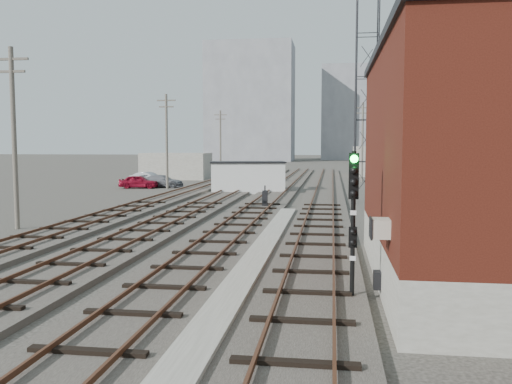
% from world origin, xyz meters
% --- Properties ---
extents(ground, '(320.00, 320.00, 0.00)m').
position_xyz_m(ground, '(0.00, 60.00, 0.00)').
color(ground, '#282621').
rests_on(ground, ground).
extents(track_right, '(3.20, 90.00, 0.39)m').
position_xyz_m(track_right, '(2.50, 39.00, 0.11)').
color(track_right, '#332D28').
rests_on(track_right, ground).
extents(track_mid_right, '(3.20, 90.00, 0.39)m').
position_xyz_m(track_mid_right, '(-1.50, 39.00, 0.11)').
color(track_mid_right, '#332D28').
rests_on(track_mid_right, ground).
extents(track_mid_left, '(3.20, 90.00, 0.39)m').
position_xyz_m(track_mid_left, '(-5.50, 39.00, 0.11)').
color(track_mid_left, '#332D28').
rests_on(track_mid_left, ground).
extents(track_left, '(3.20, 90.00, 0.39)m').
position_xyz_m(track_left, '(-9.50, 39.00, 0.11)').
color(track_left, '#332D28').
rests_on(track_left, ground).
extents(platform_curb, '(0.90, 28.00, 0.26)m').
position_xyz_m(platform_curb, '(0.50, 14.00, 0.13)').
color(platform_curb, gray).
rests_on(platform_curb, ground).
extents(brick_building, '(6.54, 12.20, 7.22)m').
position_xyz_m(brick_building, '(7.50, 12.00, 3.63)').
color(brick_building, gray).
rests_on(brick_building, ground).
extents(lattice_tower, '(1.60, 1.60, 15.00)m').
position_xyz_m(lattice_tower, '(5.50, 35.00, 7.50)').
color(lattice_tower, black).
rests_on(lattice_tower, ground).
extents(utility_pole_left_a, '(1.80, 0.24, 9.00)m').
position_xyz_m(utility_pole_left_a, '(-12.50, 20.00, 4.80)').
color(utility_pole_left_a, '#595147').
rests_on(utility_pole_left_a, ground).
extents(utility_pole_left_b, '(1.80, 0.24, 9.00)m').
position_xyz_m(utility_pole_left_b, '(-12.50, 45.00, 4.80)').
color(utility_pole_left_b, '#595147').
rests_on(utility_pole_left_b, ground).
extents(utility_pole_left_c, '(1.80, 0.24, 9.00)m').
position_xyz_m(utility_pole_left_c, '(-12.50, 70.00, 4.80)').
color(utility_pole_left_c, '#595147').
rests_on(utility_pole_left_c, ground).
extents(utility_pole_right_a, '(1.80, 0.24, 9.00)m').
position_xyz_m(utility_pole_right_a, '(6.50, 28.00, 4.80)').
color(utility_pole_right_a, '#595147').
rests_on(utility_pole_right_a, ground).
extents(utility_pole_right_b, '(1.80, 0.24, 9.00)m').
position_xyz_m(utility_pole_right_b, '(6.50, 58.00, 4.80)').
color(utility_pole_right_b, '#595147').
rests_on(utility_pole_right_b, ground).
extents(apartment_left, '(22.00, 14.00, 30.00)m').
position_xyz_m(apartment_left, '(-18.00, 135.00, 15.00)').
color(apartment_left, gray).
rests_on(apartment_left, ground).
extents(apartment_right, '(16.00, 12.00, 26.00)m').
position_xyz_m(apartment_right, '(8.00, 150.00, 13.00)').
color(apartment_right, gray).
rests_on(apartment_right, ground).
extents(shed_left, '(8.00, 5.00, 3.20)m').
position_xyz_m(shed_left, '(-16.00, 60.00, 1.60)').
color(shed_left, gray).
rests_on(shed_left, ground).
extents(shed_right, '(6.00, 6.00, 4.00)m').
position_xyz_m(shed_right, '(9.00, 70.00, 2.00)').
color(shed_right, gray).
rests_on(shed_right, ground).
extents(signal_mast, '(0.40, 0.41, 4.06)m').
position_xyz_m(signal_mast, '(3.70, 9.43, 2.39)').
color(signal_mast, gray).
rests_on(signal_mast, ground).
extents(switch_stand, '(0.34, 0.34, 1.44)m').
position_xyz_m(switch_stand, '(-1.24, 30.21, 0.68)').
color(switch_stand, black).
rests_on(switch_stand, ground).
extents(site_trailer, '(7.02, 4.20, 2.76)m').
position_xyz_m(site_trailer, '(-4.23, 41.88, 1.39)').
color(site_trailer, white).
rests_on(site_trailer, ground).
extents(car_red, '(3.89, 1.90, 1.28)m').
position_xyz_m(car_red, '(-15.49, 45.37, 0.64)').
color(car_red, maroon).
rests_on(car_red, ground).
extents(car_silver, '(4.22, 2.20, 1.33)m').
position_xyz_m(car_silver, '(-16.13, 50.12, 0.66)').
color(car_silver, '#B8BBC1').
rests_on(car_silver, ground).
extents(car_grey, '(4.30, 1.88, 1.23)m').
position_xyz_m(car_grey, '(-13.59, 46.86, 0.61)').
color(car_grey, slate).
rests_on(car_grey, ground).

